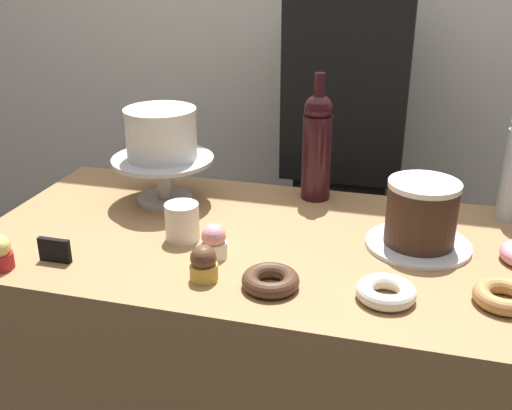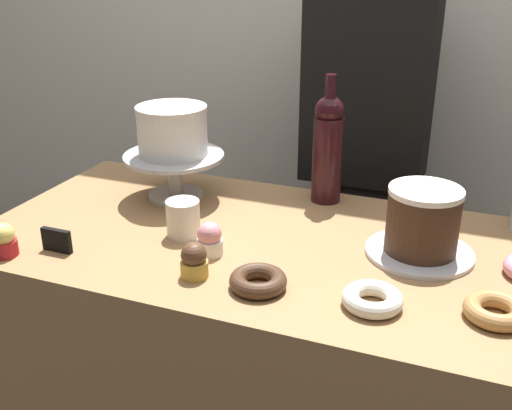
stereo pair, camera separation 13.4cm
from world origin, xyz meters
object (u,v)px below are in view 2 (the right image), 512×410
Objects in this scene: cupcake_lemon at (3,240)px; donut_sugar at (372,299)px; price_sign_chalkboard at (57,240)px; cupcake_chocolate at (194,261)px; barista_figure at (363,179)px; cupcake_strawberry at (210,240)px; white_layer_cake at (172,131)px; donut_chocolate at (258,281)px; chocolate_round_cake at (423,220)px; cake_stand_pedestal at (174,168)px; wine_bottle_dark_red at (328,147)px; coffee_cup_ceramic at (183,218)px; donut_maple at (496,311)px.

cupcake_lemon is 0.77m from donut_sugar.
cupcake_lemon is 1.06× the size of price_sign_chalkboard.
cupcake_chocolate is 0.05× the size of barista_figure.
barista_figure is (0.17, 0.74, -0.10)m from cupcake_strawberry.
donut_chocolate is at bearing -43.69° from white_layer_cake.
cupcake_lemon is (-0.82, -0.32, -0.05)m from chocolate_round_cake.
donut_chocolate is 0.46m from price_sign_chalkboard.
white_layer_cake is (0.00, 0.00, 0.10)m from cake_stand_pedestal.
wine_bottle_dark_red is 2.91× the size of donut_chocolate.
wine_bottle_dark_red is at bearing 114.89° from donut_sugar.
coffee_cup_ceramic reaches higher than price_sign_chalkboard.
cupcake_lemon is 0.38m from coffee_cup_ceramic.
cupcake_strawberry is at bearing -158.77° from chocolate_round_cake.
price_sign_chalkboard is (-0.31, -0.11, -0.01)m from cupcake_strawberry.
wine_bottle_dark_red is 2.91× the size of donut_maple.
donut_chocolate is at bearing 1.74° from price_sign_chalkboard.
donut_sugar is at bearing -16.94° from coffee_cup_ceramic.
cupcake_strawberry is 0.33m from price_sign_chalkboard.
cupcake_chocolate is (-0.40, -0.26, -0.05)m from chocolate_round_cake.
barista_figure reaches higher than cake_stand_pedestal.
barista_figure is at bearing 76.72° from cupcake_strawberry.
wine_bottle_dark_red is (0.37, 0.13, 0.06)m from cake_stand_pedestal.
chocolate_round_cake is at bearing 21.23° from cupcake_strawberry.
cupcake_chocolate is at bearing -105.91° from wine_bottle_dark_red.
donut_chocolate is (0.15, -0.09, -0.02)m from cupcake_strawberry.
donut_maple is (0.79, -0.30, -0.07)m from cake_stand_pedestal.
cupcake_chocolate is 1.06× the size of price_sign_chalkboard.
barista_figure is (0.16, 0.84, -0.10)m from cupcake_chocolate.
price_sign_chalkboard reaches higher than donut_sugar.
wine_bottle_dark_red reaches higher than white_layer_cake.
chocolate_round_cake is at bearing 21.53° from cupcake_lemon.
cake_stand_pedestal is at bearing 75.97° from price_sign_chalkboard.
donut_maple is at bearing 7.27° from cupcake_lemon.
barista_figure is at bearing 57.28° from cupcake_lemon.
wine_bottle_dark_red reaches higher than cupcake_chocolate.
coffee_cup_ceramic is 0.05× the size of barista_figure.
donut_sugar is at bearing 6.25° from cupcake_lemon.
chocolate_round_cake is 2.19× the size of price_sign_chalkboard.
wine_bottle_dark_red is 0.41m from barista_figure.
white_layer_cake is at bearing 130.62° from cupcake_strawberry.
donut_maple is 0.89m from price_sign_chalkboard.
white_layer_cake reaches higher than donut_chocolate.
coffee_cup_ceramic is (0.13, -0.20, -0.04)m from cake_stand_pedestal.
coffee_cup_ceramic reaches higher than cupcake_strawberry.
coffee_cup_ceramic is (-0.67, 0.10, 0.03)m from donut_maple.
white_layer_cake is at bearing 171.41° from chocolate_round_cake.
chocolate_round_cake is 1.80× the size of coffee_cup_ceramic.
wine_bottle_dark_red reaches higher than chocolate_round_cake.
price_sign_chalkboard reaches higher than donut_chocolate.
donut_chocolate is (-0.00, -0.48, -0.13)m from wine_bottle_dark_red.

